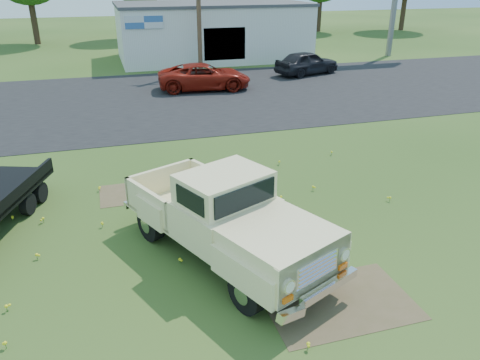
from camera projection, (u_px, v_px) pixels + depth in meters
name	position (u px, v px, depth m)	size (l,w,h in m)	color
ground	(230.00, 240.00, 11.83)	(140.00, 140.00, 0.00)	#254416
asphalt_lot	(155.00, 99.00, 24.97)	(90.00, 14.00, 0.02)	black
dirt_patch_a	(339.00, 302.00, 9.59)	(3.00, 2.00, 0.01)	brown
dirt_patch_b	(137.00, 193.00, 14.37)	(2.20, 1.60, 0.01)	brown
commercial_building	(212.00, 30.00, 36.18)	(14.20, 8.20, 4.15)	silver
vintage_pickup_truck	(225.00, 216.00, 10.72)	(2.31, 5.95, 2.16)	beige
red_pickup	(204.00, 77.00, 26.77)	(2.42, 5.26, 1.46)	maroon
dark_sedan	(307.00, 63.00, 30.75)	(1.80, 4.47, 1.52)	black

